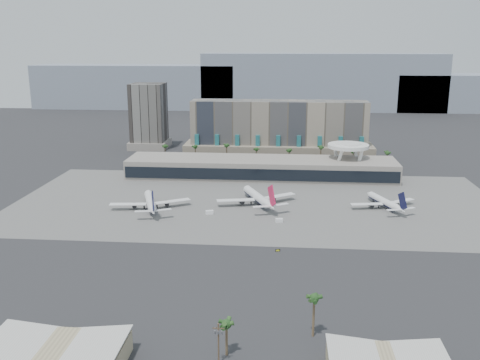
# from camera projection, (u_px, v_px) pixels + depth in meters

# --- Properties ---
(ground) EXTENTS (900.00, 900.00, 0.00)m
(ground) POSITION_uv_depth(u_px,v_px,m) (250.00, 238.00, 236.52)
(ground) COLOR #232326
(ground) RESTS_ON ground
(apron_pad) EXTENTS (260.00, 130.00, 0.06)m
(apron_pad) POSITION_uv_depth(u_px,v_px,m) (256.00, 202.00, 289.56)
(apron_pad) COLOR #5B5B59
(apron_pad) RESTS_ON ground
(mountain_ridge) EXTENTS (680.00, 60.00, 70.00)m
(mountain_ridge) POSITION_uv_depth(u_px,v_px,m) (296.00, 86.00, 680.08)
(mountain_ridge) COLOR gray
(mountain_ridge) RESTS_ON ground
(hotel) EXTENTS (140.00, 30.00, 42.00)m
(hotel) POSITION_uv_depth(u_px,v_px,m) (278.00, 134.00, 399.72)
(hotel) COLOR gray
(hotel) RESTS_ON ground
(office_tower) EXTENTS (30.00, 30.00, 52.00)m
(office_tower) POSITION_uv_depth(u_px,v_px,m) (149.00, 120.00, 431.36)
(office_tower) COLOR black
(office_tower) RESTS_ON ground
(terminal) EXTENTS (170.00, 32.50, 14.50)m
(terminal) POSITION_uv_depth(u_px,v_px,m) (261.00, 167.00, 340.83)
(terminal) COLOR #9D968A
(terminal) RESTS_ON ground
(saucer_structure) EXTENTS (26.00, 26.00, 21.89)m
(saucer_structure) POSITION_uv_depth(u_px,v_px,m) (348.00, 148.00, 339.31)
(saucer_structure) COLOR white
(saucer_structure) RESTS_ON ground
(palm_row) EXTENTS (157.80, 2.80, 13.10)m
(palm_row) POSITION_uv_depth(u_px,v_px,m) (273.00, 150.00, 373.17)
(palm_row) COLOR brown
(palm_row) RESTS_ON ground
(hangar_left) EXTENTS (36.65, 22.60, 7.55)m
(hangar_left) POSITION_uv_depth(u_px,v_px,m) (54.00, 358.00, 140.98)
(hangar_left) COLOR #968864
(hangar_left) RESTS_ON ground
(utility_pole) EXTENTS (3.20, 0.85, 12.00)m
(utility_pole) POSITION_uv_depth(u_px,v_px,m) (218.00, 340.00, 142.21)
(utility_pole) COLOR #4C3826
(utility_pole) RESTS_ON ground
(airliner_left) EXTENTS (40.42, 41.82, 14.95)m
(airliner_left) POSITION_uv_depth(u_px,v_px,m) (151.00, 202.00, 276.39)
(airliner_left) COLOR white
(airliner_left) RESTS_ON ground
(airliner_centre) EXTENTS (41.87, 43.13, 15.88)m
(airliner_centre) POSITION_uv_depth(u_px,v_px,m) (258.00, 197.00, 283.89)
(airliner_centre) COLOR white
(airliner_centre) RESTS_ON ground
(airliner_right) EXTENTS (34.93, 36.05, 13.08)m
(airliner_right) POSITION_uv_depth(u_px,v_px,m) (385.00, 202.00, 278.14)
(airliner_right) COLOR white
(airliner_right) RESTS_ON ground
(service_vehicle_a) EXTENTS (4.25, 2.86, 1.90)m
(service_vehicle_a) POSITION_uv_depth(u_px,v_px,m) (210.00, 212.00, 268.63)
(service_vehicle_a) COLOR white
(service_vehicle_a) RESTS_ON ground
(service_vehicle_b) EXTENTS (3.76, 2.50, 1.80)m
(service_vehicle_b) POSITION_uv_depth(u_px,v_px,m) (279.00, 220.00, 256.73)
(service_vehicle_b) COLOR white
(service_vehicle_b) RESTS_ON ground
(taxiway_sign) EXTENTS (2.01, 0.95, 0.93)m
(taxiway_sign) POSITION_uv_depth(u_px,v_px,m) (278.00, 250.00, 221.06)
(taxiway_sign) COLOR black
(taxiway_sign) RESTS_ON ground
(near_palm_a) EXTENTS (6.00, 6.00, 10.88)m
(near_palm_a) POSITION_uv_depth(u_px,v_px,m) (227.00, 329.00, 146.07)
(near_palm_a) COLOR brown
(near_palm_a) RESTS_ON ground
(near_palm_b) EXTENTS (6.00, 6.00, 13.73)m
(near_palm_b) POSITION_uv_depth(u_px,v_px,m) (314.00, 303.00, 154.76)
(near_palm_b) COLOR brown
(near_palm_b) RESTS_ON ground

